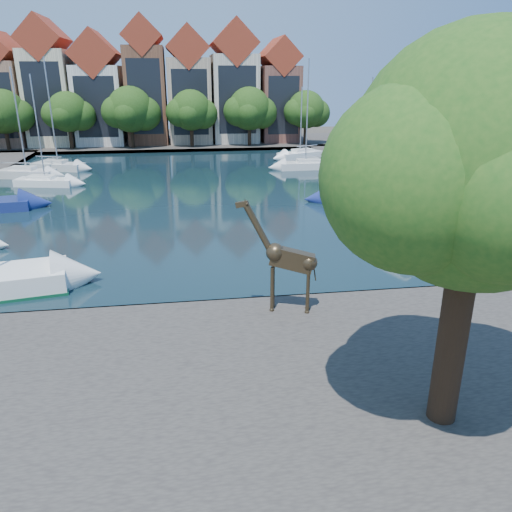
{
  "coord_description": "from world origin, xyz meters",
  "views": [
    {
      "loc": [
        0.43,
        -20.08,
        9.84
      ],
      "look_at": [
        3.28,
        -0.94,
        2.78
      ],
      "focal_mm": 35.0,
      "sensor_mm": 36.0,
      "label": 1
    }
  ],
  "objects": [
    {
      "name": "sailboat_right_c",
      "position": [
        13.86,
        33.3,
        0.68
      ],
      "size": [
        5.86,
        2.2,
        11.33
      ],
      "color": "silver",
      "rests_on": "water_basin"
    },
    {
      "name": "far_tree_mid_east",
      "position": [
        2.1,
        50.49,
        5.13
      ],
      "size": [
        7.02,
        5.4,
        7.52
      ],
      "color": "#332114",
      "rests_on": "far_quay"
    },
    {
      "name": "far_tree_far_west",
      "position": [
        -21.9,
        50.49,
        5.18
      ],
      "size": [
        7.28,
        5.6,
        7.68
      ],
      "color": "#332114",
      "rests_on": "far_quay"
    },
    {
      "name": "townhouse_west_end",
      "position": [
        -23.0,
        55.99,
        7.36
      ],
      "size": [
        5.44,
        9.18,
        14.93
      ],
      "color": "#8F664E",
      "rests_on": "far_quay"
    },
    {
      "name": "sailboat_right_a",
      "position": [
        15.0,
        5.22,
        0.66
      ],
      "size": [
        6.31,
        3.08,
        10.3
      ],
      "color": "silver",
      "rests_on": "water_basin"
    },
    {
      "name": "far_quay",
      "position": [
        0.0,
        56.0,
        0.25
      ],
      "size": [
        60.0,
        16.0,
        0.5
      ],
      "primitive_type": "cube",
      "color": "#43403A",
      "rests_on": "ground"
    },
    {
      "name": "far_tree_far_east",
      "position": [
        18.09,
        50.49,
        5.08
      ],
      "size": [
        6.76,
        5.2,
        7.36
      ],
      "color": "#332114",
      "rests_on": "far_quay"
    },
    {
      "name": "far_tree_mid_west",
      "position": [
        -5.89,
        50.49,
        5.29
      ],
      "size": [
        7.8,
        6.0,
        8.0
      ],
      "color": "#332114",
      "rests_on": "far_quay"
    },
    {
      "name": "sailboat_right_d",
      "position": [
        15.0,
        40.75,
        0.67
      ],
      "size": [
        6.04,
        4.23,
        8.4
      ],
      "color": "white",
      "rests_on": "water_basin"
    },
    {
      "name": "sailboat_left_d",
      "position": [
        -15.0,
        32.55,
        0.72
      ],
      "size": [
        5.73,
        3.07,
        10.46
      ],
      "color": "silver",
      "rests_on": "water_basin"
    },
    {
      "name": "townhouse_east_mid",
      "position": [
        8.5,
        55.99,
        8.1
      ],
      "size": [
        6.43,
        9.18,
        16.65
      ],
      "color": "beige",
      "rests_on": "far_quay"
    },
    {
      "name": "far_tree_west",
      "position": [
        -13.91,
        50.49,
        5.08
      ],
      "size": [
        6.76,
        5.2,
        7.36
      ],
      "color": "#332114",
      "rests_on": "far_quay"
    },
    {
      "name": "ground",
      "position": [
        0.0,
        0.0,
        0.0
      ],
      "size": [
        160.0,
        160.0,
        0.0
      ],
      "primitive_type": "plane",
      "color": "#38332B",
      "rests_on": "ground"
    },
    {
      "name": "sailboat_right_b",
      "position": [
        14.98,
        17.98,
        0.57
      ],
      "size": [
        7.01,
        3.17,
        9.58
      ],
      "color": "navy",
      "rests_on": "water_basin"
    },
    {
      "name": "right_quay",
      "position": [
        25.0,
        24.0,
        0.25
      ],
      "size": [
        14.0,
        52.0,
        0.5
      ],
      "primitive_type": "cube",
      "color": "#43403A",
      "rests_on": "ground"
    },
    {
      "name": "far_tree_east",
      "position": [
        10.11,
        50.49,
        5.24
      ],
      "size": [
        7.54,
        5.8,
        7.84
      ],
      "color": "#332114",
      "rests_on": "far_quay"
    },
    {
      "name": "plane_tree",
      "position": [
        7.62,
        -9.01,
        7.67
      ],
      "size": [
        8.32,
        6.4,
        10.62
      ],
      "color": "#332114",
      "rests_on": "near_quay"
    },
    {
      "name": "sailboat_left_c",
      "position": [
        -12.23,
        28.32,
        0.6
      ],
      "size": [
        5.6,
        2.95,
        9.83
      ],
      "color": "white",
      "rests_on": "water_basin"
    },
    {
      "name": "townhouse_east_inner",
      "position": [
        2.0,
        55.99,
        7.73
      ],
      "size": [
        5.94,
        9.18,
        15.79
      ],
      "color": "tan",
      "rests_on": "far_quay"
    },
    {
      "name": "townhouse_center",
      "position": [
        -4.0,
        55.99,
        8.36
      ],
      "size": [
        5.44,
        9.18,
        16.93
      ],
      "color": "brown",
      "rests_on": "far_quay"
    },
    {
      "name": "giraffe_statue",
      "position": [
        4.43,
        -1.43,
        2.79
      ],
      "size": [
        3.21,
        1.21,
        4.65
      ],
      "color": "#3A2E1D",
      "rests_on": "near_quay"
    },
    {
      "name": "townhouse_west_mid",
      "position": [
        -17.0,
        55.99,
        8.23
      ],
      "size": [
        5.94,
        9.18,
        16.79
      ],
      "color": "beige",
      "rests_on": "far_quay"
    },
    {
      "name": "townhouse_west_inner",
      "position": [
        -10.5,
        55.99,
        7.35
      ],
      "size": [
        6.43,
        9.18,
        15.15
      ],
      "color": "silver",
      "rests_on": "far_quay"
    },
    {
      "name": "sailboat_left_e",
      "position": [
        -12.83,
        36.58,
        0.7
      ],
      "size": [
        5.87,
        3.72,
        11.48
      ],
      "color": "silver",
      "rests_on": "water_basin"
    },
    {
      "name": "water_basin",
      "position": [
        0.0,
        24.0,
        0.04
      ],
      "size": [
        38.0,
        50.0,
        0.08
      ],
      "primitive_type": "cube",
      "color": "black",
      "rests_on": "ground"
    },
    {
      "name": "townhouse_east_end",
      "position": [
        15.0,
        55.99,
        7.11
      ],
      "size": [
        5.44,
        9.18,
        14.43
      ],
      "color": "brown",
      "rests_on": "far_quay"
    },
    {
      "name": "near_quay",
      "position": [
        0.0,
        -7.0,
        0.25
      ],
      "size": [
        50.0,
        14.0,
        0.5
      ],
      "primitive_type": "cube",
      "color": "#43403A",
      "rests_on": "ground"
    }
  ]
}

